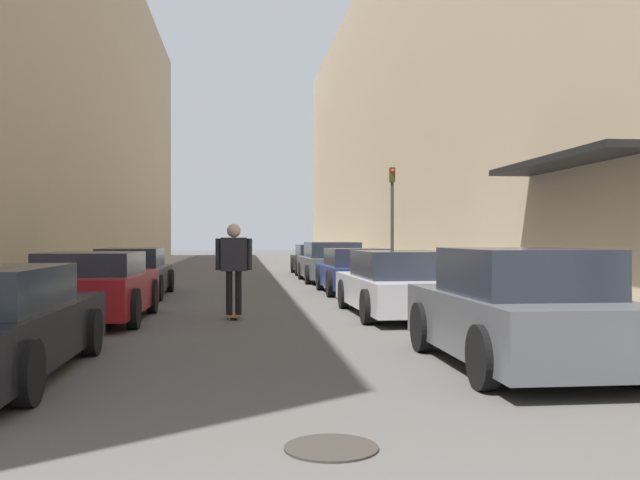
{
  "coord_description": "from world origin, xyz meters",
  "views": [
    {
      "loc": [
        -0.22,
        -1.95,
        1.56
      ],
      "look_at": [
        1.34,
        11.96,
        1.51
      ],
      "focal_mm": 40.0,
      "sensor_mm": 36.0,
      "label": 1
    }
  ],
  "objects_px": {
    "parked_car_right_3": "(331,263)",
    "traffic_light": "(392,212)",
    "parked_car_right_2": "(356,271)",
    "parked_car_right_0": "(518,311)",
    "parked_car_right_1": "(398,284)",
    "parked_car_right_4": "(317,260)",
    "parked_car_left_2": "(132,273)",
    "parked_car_left_1": "(94,287)",
    "manhole_cover": "(331,448)",
    "skateboarder": "(234,260)"
  },
  "relations": [
    {
      "from": "parked_car_right_0",
      "to": "parked_car_right_2",
      "type": "bearing_deg",
      "value": 90.4
    },
    {
      "from": "parked_car_right_0",
      "to": "parked_car_right_1",
      "type": "distance_m",
      "value": 5.76
    },
    {
      "from": "parked_car_left_2",
      "to": "traffic_light",
      "type": "height_order",
      "value": "traffic_light"
    },
    {
      "from": "parked_car_right_4",
      "to": "manhole_cover",
      "type": "distance_m",
      "value": 24.95
    },
    {
      "from": "parked_car_left_2",
      "to": "parked_car_right_2",
      "type": "distance_m",
      "value": 6.07
    },
    {
      "from": "manhole_cover",
      "to": "parked_car_right_1",
      "type": "bearing_deg",
      "value": 74.25
    },
    {
      "from": "parked_car_right_1",
      "to": "parked_car_right_0",
      "type": "bearing_deg",
      "value": -88.31
    },
    {
      "from": "parked_car_right_3",
      "to": "parked_car_left_2",
      "type": "bearing_deg",
      "value": -136.51
    },
    {
      "from": "parked_car_right_1",
      "to": "parked_car_right_3",
      "type": "xyz_separation_m",
      "value": [
        0.05,
        10.96,
        0.05
      ]
    },
    {
      "from": "parked_car_left_1",
      "to": "skateboarder",
      "type": "relative_size",
      "value": 2.28
    },
    {
      "from": "skateboarder",
      "to": "manhole_cover",
      "type": "bearing_deg",
      "value": -84.74
    },
    {
      "from": "parked_car_right_0",
      "to": "skateboarder",
      "type": "height_order",
      "value": "skateboarder"
    },
    {
      "from": "parked_car_right_2",
      "to": "traffic_light",
      "type": "bearing_deg",
      "value": 53.0
    },
    {
      "from": "skateboarder",
      "to": "parked_car_right_1",
      "type": "bearing_deg",
      "value": 3.06
    },
    {
      "from": "parked_car_left_2",
      "to": "parked_car_right_0",
      "type": "distance_m",
      "value": 12.6
    },
    {
      "from": "parked_car_right_4",
      "to": "parked_car_right_1",
      "type": "bearing_deg",
      "value": -90.42
    },
    {
      "from": "parked_car_right_0",
      "to": "traffic_light",
      "type": "xyz_separation_m",
      "value": [
        1.35,
        13.33,
        1.65
      ]
    },
    {
      "from": "parked_car_left_2",
      "to": "traffic_light",
      "type": "bearing_deg",
      "value": 17.27
    },
    {
      "from": "skateboarder",
      "to": "parked_car_left_2",
      "type": "bearing_deg",
      "value": 116.52
    },
    {
      "from": "parked_car_right_2",
      "to": "parked_car_right_4",
      "type": "bearing_deg",
      "value": 89.86
    },
    {
      "from": "parked_car_right_1",
      "to": "traffic_light",
      "type": "xyz_separation_m",
      "value": [
        1.52,
        7.57,
        1.71
      ]
    },
    {
      "from": "parked_car_right_2",
      "to": "traffic_light",
      "type": "xyz_separation_m",
      "value": [
        1.43,
        1.89,
        1.72
      ]
    },
    {
      "from": "parked_car_left_1",
      "to": "parked_car_right_1",
      "type": "height_order",
      "value": "parked_car_right_1"
    },
    {
      "from": "parked_car_right_4",
      "to": "skateboarder",
      "type": "xyz_separation_m",
      "value": [
        -3.38,
        -16.23,
        0.52
      ]
    },
    {
      "from": "parked_car_right_0",
      "to": "parked_car_right_1",
      "type": "relative_size",
      "value": 0.85
    },
    {
      "from": "parked_car_right_2",
      "to": "skateboarder",
      "type": "distance_m",
      "value": 6.77
    },
    {
      "from": "parked_car_left_2",
      "to": "manhole_cover",
      "type": "xyz_separation_m",
      "value": [
        3.5,
        -14.01,
        -0.61
      ]
    },
    {
      "from": "parked_car_right_2",
      "to": "parked_car_right_4",
      "type": "xyz_separation_m",
      "value": [
        0.03,
        10.37,
        -0.0
      ]
    },
    {
      "from": "parked_car_left_1",
      "to": "parked_car_right_4",
      "type": "relative_size",
      "value": 1.03
    },
    {
      "from": "parked_car_left_1",
      "to": "parked_car_left_2",
      "type": "bearing_deg",
      "value": 91.29
    },
    {
      "from": "parked_car_right_3",
      "to": "traffic_light",
      "type": "height_order",
      "value": "traffic_light"
    },
    {
      "from": "parked_car_right_0",
      "to": "traffic_light",
      "type": "bearing_deg",
      "value": 84.23
    },
    {
      "from": "parked_car_left_2",
      "to": "parked_car_right_2",
      "type": "xyz_separation_m",
      "value": [
        6.06,
        0.43,
        -0.0
      ]
    },
    {
      "from": "parked_car_left_2",
      "to": "parked_car_right_0",
      "type": "height_order",
      "value": "parked_car_right_0"
    },
    {
      "from": "parked_car_left_1",
      "to": "traffic_light",
      "type": "bearing_deg",
      "value": 47.13
    },
    {
      "from": "skateboarder",
      "to": "parked_car_right_2",
      "type": "bearing_deg",
      "value": 60.22
    },
    {
      "from": "parked_car_right_2",
      "to": "traffic_light",
      "type": "distance_m",
      "value": 2.93
    },
    {
      "from": "parked_car_right_1",
      "to": "parked_car_right_3",
      "type": "height_order",
      "value": "parked_car_right_3"
    },
    {
      "from": "manhole_cover",
      "to": "parked_car_right_2",
      "type": "bearing_deg",
      "value": 79.94
    },
    {
      "from": "parked_car_right_1",
      "to": "parked_car_right_2",
      "type": "bearing_deg",
      "value": 89.09
    },
    {
      "from": "parked_car_right_1",
      "to": "skateboarder",
      "type": "xyz_separation_m",
      "value": [
        -3.26,
        -0.17,
        0.51
      ]
    },
    {
      "from": "parked_car_right_1",
      "to": "manhole_cover",
      "type": "bearing_deg",
      "value": -105.75
    },
    {
      "from": "traffic_light",
      "to": "parked_car_right_0",
      "type": "bearing_deg",
      "value": -95.77
    },
    {
      "from": "parked_car_left_1",
      "to": "parked_car_left_2",
      "type": "relative_size",
      "value": 0.87
    },
    {
      "from": "parked_car_left_1",
      "to": "manhole_cover",
      "type": "bearing_deg",
      "value": -68.15
    },
    {
      "from": "parked_car_right_0",
      "to": "skateboarder",
      "type": "xyz_separation_m",
      "value": [
        -3.43,
        5.58,
        0.45
      ]
    },
    {
      "from": "parked_car_right_2",
      "to": "parked_car_right_3",
      "type": "xyz_separation_m",
      "value": [
        -0.04,
        5.28,
        0.06
      ]
    },
    {
      "from": "skateboarder",
      "to": "parked_car_right_0",
      "type": "bearing_deg",
      "value": -58.43
    },
    {
      "from": "parked_car_right_2",
      "to": "parked_car_right_0",
      "type": "bearing_deg",
      "value": -89.6
    },
    {
      "from": "parked_car_left_1",
      "to": "parked_car_right_0",
      "type": "distance_m",
      "value": 8.08
    }
  ]
}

